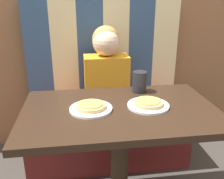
# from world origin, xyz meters

# --- Properties ---
(booth_seat) EXTENTS (1.21, 0.53, 0.45)m
(booth_seat) POSITION_xyz_m (0.00, 0.60, 0.23)
(booth_seat) COLOR #5B1919
(booth_seat) RESTS_ON ground_plane
(booth_backrest) EXTENTS (1.21, 0.08, 0.78)m
(booth_backrest) POSITION_xyz_m (0.00, 0.82, 0.85)
(booth_backrest) COLOR navy
(booth_backrest) RESTS_ON booth_seat
(dining_table) EXTENTS (1.00, 0.62, 0.70)m
(dining_table) POSITION_xyz_m (0.00, 0.00, 0.60)
(dining_table) COLOR black
(dining_table) RESTS_ON ground_plane
(person) EXTENTS (0.32, 0.22, 0.60)m
(person) POSITION_xyz_m (0.00, 0.60, 0.77)
(person) COLOR orange
(person) RESTS_ON booth_seat
(plate_left) EXTENTS (0.22, 0.22, 0.01)m
(plate_left) POSITION_xyz_m (-0.15, 0.00, 0.71)
(plate_left) COLOR white
(plate_left) RESTS_ON dining_table
(plate_right) EXTENTS (0.22, 0.22, 0.01)m
(plate_right) POSITION_xyz_m (0.15, 0.00, 0.71)
(plate_right) COLOR white
(plate_right) RESTS_ON dining_table
(pizza_left) EXTENTS (0.15, 0.15, 0.02)m
(pizza_left) POSITION_xyz_m (-0.15, 0.00, 0.73)
(pizza_left) COLOR tan
(pizza_left) RESTS_ON plate_left
(pizza_right) EXTENTS (0.15, 0.15, 0.02)m
(pizza_right) POSITION_xyz_m (0.15, 0.00, 0.73)
(pizza_right) COLOR tan
(pizza_right) RESTS_ON plate_right
(drinking_cup) EXTENTS (0.08, 0.08, 0.13)m
(drinking_cup) POSITION_xyz_m (0.16, 0.22, 0.77)
(drinking_cup) COLOR #232328
(drinking_cup) RESTS_ON dining_table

